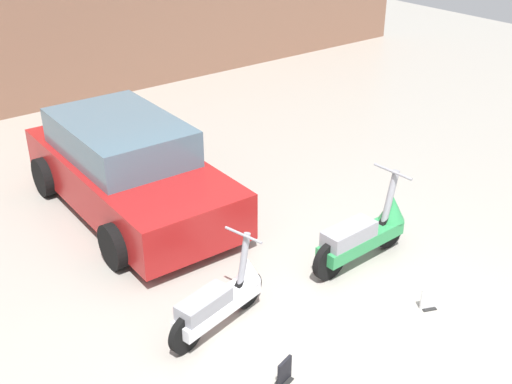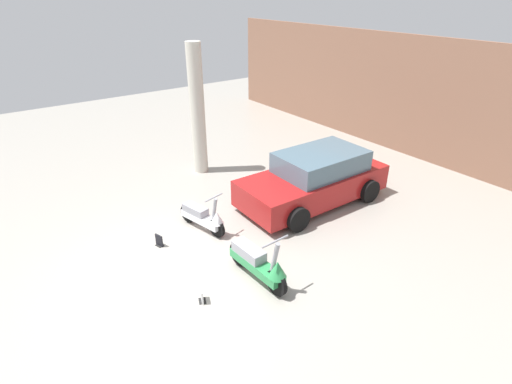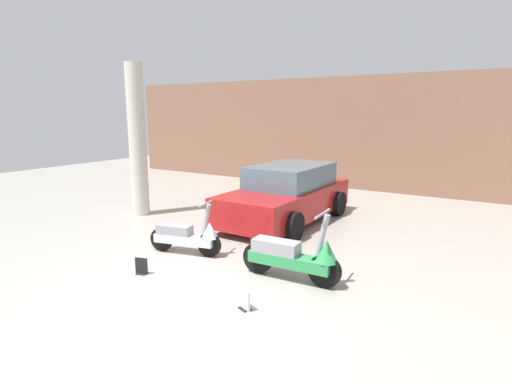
{
  "view_description": "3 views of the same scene",
  "coord_description": "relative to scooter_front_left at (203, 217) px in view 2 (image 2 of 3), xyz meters",
  "views": [
    {
      "loc": [
        -3.99,
        -3.47,
        4.44
      ],
      "look_at": [
        0.22,
        2.0,
        0.83
      ],
      "focal_mm": 45.0,
      "sensor_mm": 36.0,
      "label": 1
    },
    {
      "loc": [
        5.79,
        -2.48,
        4.85
      ],
      "look_at": [
        -0.62,
        2.25,
        0.73
      ],
      "focal_mm": 28.0,
      "sensor_mm": 36.0,
      "label": 2
    },
    {
      "loc": [
        3.6,
        -4.03,
        2.46
      ],
      "look_at": [
        -0.55,
        2.68,
        0.89
      ],
      "focal_mm": 28.0,
      "sensor_mm": 36.0,
      "label": 3
    }
  ],
  "objects": [
    {
      "name": "support_column_side",
      "position": [
        -2.88,
        1.55,
        1.46
      ],
      "size": [
        0.41,
        0.41,
        3.6
      ],
      "primitive_type": "cylinder",
      "color": "beige",
      "rests_on": "ground_plane"
    },
    {
      "name": "placard_near_right_scooter",
      "position": [
        1.97,
        -1.17,
        -0.23
      ],
      "size": [
        0.2,
        0.17,
        0.26
      ],
      "rotation": [
        0.0,
        0.0,
        -0.4
      ],
      "color": "black",
      "rests_on": "ground_plane"
    },
    {
      "name": "placard_near_left_scooter",
      "position": [
        -0.02,
        -1.07,
        -0.23
      ],
      "size": [
        0.2,
        0.16,
        0.26
      ],
      "rotation": [
        0.0,
        0.0,
        0.29
      ],
      "color": "black",
      "rests_on": "ground_plane"
    },
    {
      "name": "car_rear_left",
      "position": [
        0.45,
        2.91,
        0.28
      ],
      "size": [
        1.89,
        3.82,
        1.29
      ],
      "rotation": [
        0.0,
        0.0,
        -1.59
      ],
      "color": "maroon",
      "rests_on": "ground_plane"
    },
    {
      "name": "scooter_front_left",
      "position": [
        0.0,
        0.0,
        0.0
      ],
      "size": [
        1.35,
        0.59,
        0.96
      ],
      "rotation": [
        0.0,
        0.0,
        0.23
      ],
      "color": "black",
      "rests_on": "ground_plane"
    },
    {
      "name": "scooter_front_right",
      "position": [
        2.1,
        -0.05,
        0.05
      ],
      "size": [
        1.58,
        0.57,
        1.1
      ],
      "rotation": [
        0.0,
        0.0,
        0.05
      ],
      "color": "black",
      "rests_on": "ground_plane"
    },
    {
      "name": "ground_plane",
      "position": [
        0.96,
        -1.06,
        -0.34
      ],
      "size": [
        28.0,
        28.0,
        0.0
      ],
      "primitive_type": "plane",
      "color": "#9E998E"
    },
    {
      "name": "wall_back",
      "position": [
        0.96,
        7.57,
        1.46
      ],
      "size": [
        19.6,
        0.12,
        3.6
      ],
      "primitive_type": "cube",
      "color": "#845B47",
      "rests_on": "ground_plane"
    }
  ]
}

